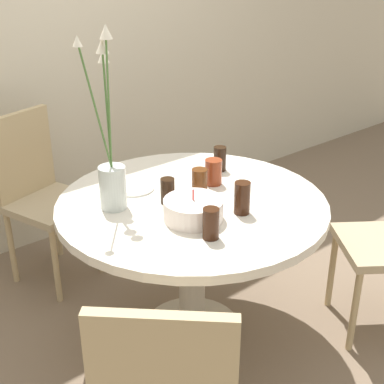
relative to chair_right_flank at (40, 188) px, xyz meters
The scene contains 13 objects.
ground_plane 1.11m from the chair_right_flank, 72.48° to the right, with size 16.00×16.00×0.00m, color #7A6651.
wall_back 0.91m from the chair_right_flank, 53.71° to the left, with size 8.00×0.05×2.60m.
dining_table 0.98m from the chair_right_flank, 72.48° to the right, with size 1.18×1.18×0.71m.
chair_right_flank is the anchor object (origin of this frame).
birthday_cake 1.11m from the chair_right_flank, 80.18° to the right, with size 0.24×0.24×0.13m.
flower_vase 0.85m from the chair_right_flank, 89.87° to the right, with size 0.21×0.21×0.74m.
side_plate 0.72m from the chair_right_flank, 76.18° to the right, with size 0.18×0.18×0.01m.
drink_glass_0 1.01m from the chair_right_flank, 60.59° to the right, with size 0.08×0.08×0.12m.
drink_glass_1 0.99m from the chair_right_flank, 67.50° to the right, with size 0.07×0.07×0.11m.
drink_glass_2 1.00m from the chair_right_flank, 50.63° to the right, with size 0.06×0.06×0.12m.
drink_glass_3 1.26m from the chair_right_flank, 83.55° to the right, with size 0.06×0.06×0.12m.
drink_glass_4 1.24m from the chair_right_flank, 71.95° to the right, with size 0.07×0.07×0.14m.
drink_glass_5 0.93m from the chair_right_flank, 77.37° to the right, with size 0.06×0.06×0.11m.
Camera 1 is at (-1.33, -1.61, 1.72)m, focal length 50.00 mm.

